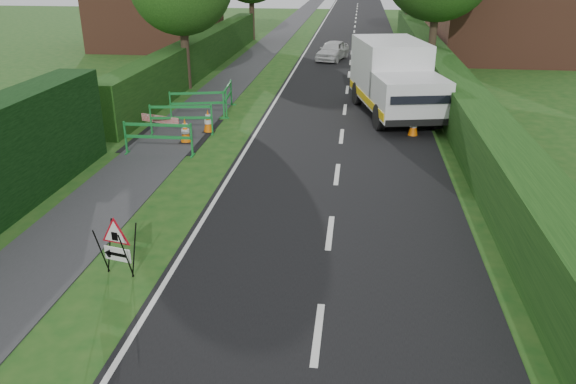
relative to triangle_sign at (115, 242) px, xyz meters
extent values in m
plane|color=#174914|center=(1.29, -2.32, -0.69)|extent=(120.00, 120.00, 0.00)
cube|color=black|center=(3.79, 32.68, -0.68)|extent=(6.00, 90.00, 0.02)
cube|color=#2D2D30|center=(-1.71, 32.68, -0.68)|extent=(2.00, 90.00, 0.02)
cube|color=#14380F|center=(-3.71, 19.68, -0.69)|extent=(1.00, 24.00, 1.80)
cube|color=#14380F|center=(7.79, 13.68, -0.69)|extent=(1.20, 50.00, 1.50)
cube|color=brown|center=(-8.71, 27.68, 2.06)|extent=(7.00, 7.00, 5.50)
cube|color=brown|center=(12.29, 25.68, 2.06)|extent=(7.00, 7.00, 5.50)
cylinder|color=#2D2116|center=(-3.31, 15.68, 0.62)|extent=(0.36, 0.36, 2.62)
cylinder|color=#2D2116|center=(7.69, 19.68, 0.80)|extent=(0.36, 0.36, 2.97)
cylinder|color=#2D2116|center=(-3.31, 31.68, 0.71)|extent=(0.36, 0.36, 2.80)
cylinder|color=#2D2116|center=(7.69, 35.68, 0.54)|extent=(0.36, 0.36, 2.45)
cylinder|color=black|center=(-0.25, -0.05, -0.18)|extent=(0.09, 0.30, 0.99)
cylinder|color=black|center=(-0.20, 0.19, -0.18)|extent=(0.09, 0.30, 0.99)
cylinder|color=black|center=(0.27, -0.17, -0.18)|extent=(0.09, 0.30, 0.99)
cylinder|color=black|center=(0.32, 0.07, -0.18)|extent=(0.09, 0.30, 0.99)
cube|color=white|center=(0.03, -0.01, -0.24)|extent=(0.54, 0.14, 0.27)
cube|color=black|center=(0.03, -0.02, -0.24)|extent=(0.38, 0.10, 0.06)
cone|color=black|center=(-0.18, 0.03, -0.24)|extent=(0.16, 0.18, 0.16)
cube|color=black|center=(0.03, -0.03, 0.13)|extent=(0.12, 0.04, 0.16)
cube|color=silver|center=(5.39, 13.04, 0.85)|extent=(2.93, 3.97, 2.14)
cube|color=silver|center=(5.97, 10.40, 0.43)|extent=(2.66, 2.73, 1.31)
cube|color=black|center=(6.21, 9.31, 0.75)|extent=(1.96, 0.67, 0.60)
cube|color=yellow|center=(4.52, 11.79, 0.00)|extent=(1.20, 5.36, 0.27)
cube|color=yellow|center=(6.70, 12.27, 0.00)|extent=(1.20, 5.36, 0.27)
cube|color=black|center=(6.21, 9.32, -0.16)|extent=(2.15, 0.60, 0.22)
cylinder|color=black|center=(5.01, 10.12, -0.25)|extent=(0.45, 0.92, 0.89)
cylinder|color=black|center=(6.96, 10.55, -0.25)|extent=(0.45, 0.92, 0.89)
cylinder|color=black|center=(4.24, 13.61, -0.25)|extent=(0.45, 0.92, 0.89)
cylinder|color=black|center=(6.19, 14.04, -0.25)|extent=(0.45, 0.92, 0.89)
cube|color=black|center=(6.10, 9.54, -0.67)|extent=(0.38, 0.38, 0.04)
cone|color=orange|center=(6.10, 9.54, -0.27)|extent=(0.32, 0.32, 0.75)
cylinder|color=white|center=(6.10, 9.54, -0.31)|extent=(0.25, 0.25, 0.14)
cylinder|color=white|center=(6.10, 9.54, -0.12)|extent=(0.17, 0.17, 0.10)
cube|color=black|center=(6.37, 11.05, -0.67)|extent=(0.38, 0.38, 0.04)
cone|color=orange|center=(6.37, 11.05, -0.27)|extent=(0.32, 0.32, 0.75)
cylinder|color=white|center=(6.37, 11.05, -0.31)|extent=(0.25, 0.25, 0.14)
cylinder|color=white|center=(6.37, 11.05, -0.12)|extent=(0.17, 0.17, 0.10)
cube|color=black|center=(5.92, 13.60, -0.67)|extent=(0.38, 0.38, 0.04)
cone|color=orange|center=(5.92, 13.60, -0.27)|extent=(0.32, 0.32, 0.75)
cylinder|color=white|center=(5.92, 13.60, -0.31)|extent=(0.25, 0.25, 0.14)
cylinder|color=white|center=(5.92, 13.60, -0.12)|extent=(0.17, 0.17, 0.10)
cube|color=black|center=(-1.09, 7.95, -0.67)|extent=(0.38, 0.38, 0.04)
cone|color=orange|center=(-1.09, 7.95, -0.27)|extent=(0.32, 0.32, 0.75)
cylinder|color=white|center=(-1.09, 7.95, -0.31)|extent=(0.25, 0.25, 0.14)
cylinder|color=white|center=(-1.09, 7.95, -0.12)|extent=(0.17, 0.17, 0.10)
cube|color=black|center=(-0.66, 9.13, -0.67)|extent=(0.38, 0.38, 0.04)
cone|color=orange|center=(-0.66, 9.13, -0.27)|extent=(0.32, 0.32, 0.75)
cylinder|color=white|center=(-0.66, 9.13, -0.31)|extent=(0.25, 0.25, 0.14)
cylinder|color=white|center=(-0.66, 9.13, -0.12)|extent=(0.17, 0.17, 0.10)
cube|color=#167B2F|center=(-2.52, 6.68, -0.19)|extent=(0.05, 0.05, 1.00)
cube|color=#167B2F|center=(-0.52, 6.71, -0.19)|extent=(0.05, 0.05, 1.00)
cube|color=#167B2F|center=(-1.52, 6.69, 0.23)|extent=(2.00, 0.09, 0.08)
cube|color=#167B2F|center=(-1.52, 6.69, -0.14)|extent=(2.00, 0.09, 0.08)
cube|color=#167B2F|center=(-2.52, 6.68, -0.67)|extent=(0.07, 0.35, 0.04)
cube|color=#167B2F|center=(-0.52, 6.71, -0.67)|extent=(0.07, 0.35, 0.04)
cube|color=#167B2F|center=(-2.47, 8.69, -0.19)|extent=(0.06, 0.06, 1.00)
cube|color=#167B2F|center=(-0.49, 8.99, -0.19)|extent=(0.06, 0.06, 1.00)
cube|color=#167B2F|center=(-1.48, 8.84, 0.23)|extent=(1.98, 0.36, 0.08)
cube|color=#167B2F|center=(-1.48, 8.84, -0.14)|extent=(1.98, 0.36, 0.08)
cube|color=#167B2F|center=(-2.47, 8.69, -0.67)|extent=(0.11, 0.36, 0.04)
cube|color=#167B2F|center=(-0.49, 8.99, -0.67)|extent=(0.11, 0.36, 0.04)
cube|color=#167B2F|center=(-2.43, 10.62, -0.19)|extent=(0.06, 0.06, 1.00)
cube|color=#167B2F|center=(-0.49, 11.09, -0.19)|extent=(0.06, 0.06, 1.00)
cube|color=#167B2F|center=(-1.46, 10.86, 0.23)|extent=(1.96, 0.52, 0.08)
cube|color=#167B2F|center=(-1.46, 10.86, -0.14)|extent=(1.96, 0.52, 0.08)
cube|color=#167B2F|center=(-2.43, 10.62, -0.67)|extent=(0.14, 0.35, 0.04)
cube|color=#167B2F|center=(-0.49, 11.09, -0.67)|extent=(0.14, 0.35, 0.04)
cube|color=#167B2F|center=(-0.54, 10.92, -0.19)|extent=(0.05, 0.05, 1.00)
cube|color=#167B2F|center=(-0.70, 12.91, -0.19)|extent=(0.05, 0.05, 1.00)
cube|color=#167B2F|center=(-0.62, 11.91, 0.23)|extent=(0.21, 2.00, 0.08)
cube|color=#167B2F|center=(-0.62, 11.91, -0.14)|extent=(0.21, 2.00, 0.08)
cube|color=#167B2F|center=(-0.54, 10.92, -0.67)|extent=(0.35, 0.09, 0.04)
cube|color=#167B2F|center=(-0.70, 12.91, -0.67)|extent=(0.35, 0.09, 0.04)
cube|color=red|center=(-2.24, 8.93, -0.69)|extent=(1.43, 0.51, 0.25)
imported|color=silver|center=(2.74, 23.92, -0.15)|extent=(2.00, 3.38, 1.08)
camera|label=1|loc=(4.22, -8.53, 4.76)|focal=35.00mm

